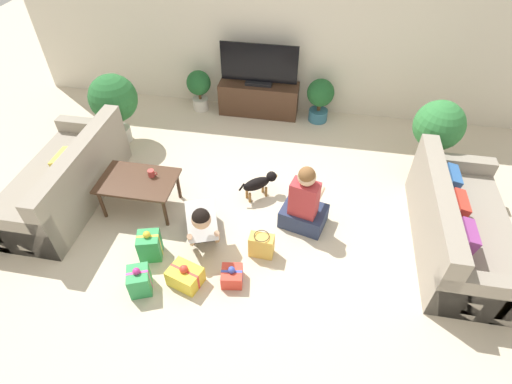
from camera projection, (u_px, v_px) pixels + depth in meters
name	position (u px, v px, depth m)	size (l,w,h in m)	color
ground_plane	(251.00, 214.00, 5.02)	(16.00, 16.00, 0.00)	beige
wall_back	(283.00, 31.00, 6.03)	(8.40, 0.06, 2.60)	beige
sofa_left	(65.00, 181.00, 5.05)	(0.94, 1.97, 0.84)	gray
sofa_right	(458.00, 227.00, 4.46)	(0.94, 1.97, 0.84)	gray
coffee_table	(138.00, 183.00, 4.85)	(0.93, 0.62, 0.45)	#472D1E
tv_console	(259.00, 99.00, 6.58)	(1.29, 0.40, 0.53)	#472D1E
tv	(259.00, 67.00, 6.20)	(1.21, 0.20, 0.66)	black
potted_plant_corner_right	(438.00, 129.00, 5.17)	(0.64, 0.64, 1.08)	#A36042
potted_plant_back_right	(320.00, 97.00, 6.31)	(0.43, 0.43, 0.71)	#336B84
potted_plant_corner_left	(114.00, 100.00, 5.71)	(0.69, 0.69, 1.07)	beige
potted_plant_back_left	(199.00, 87.00, 6.57)	(0.40, 0.40, 0.68)	beige
person_kneeling	(202.00, 221.00, 4.47)	(0.55, 0.80, 0.77)	#23232D
person_sitting	(304.00, 204.00, 4.66)	(0.60, 0.56, 0.92)	#283351
dog	(260.00, 183.00, 5.11)	(0.45, 0.37, 0.33)	black
gift_box_a	(139.00, 281.00, 4.12)	(0.29, 0.31, 0.35)	#2D934C
gift_box_b	(185.00, 276.00, 4.21)	(0.40, 0.35, 0.28)	yellow
gift_box_c	(232.00, 276.00, 4.23)	(0.25, 0.27, 0.24)	red
gift_box_d	(150.00, 245.00, 4.44)	(0.29, 0.29, 0.39)	#2D934C
gift_bag_a	(261.00, 245.00, 4.46)	(0.28, 0.18, 0.31)	#E5B74C
mug	(151.00, 173.00, 4.83)	(0.12, 0.08, 0.09)	#B23D38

